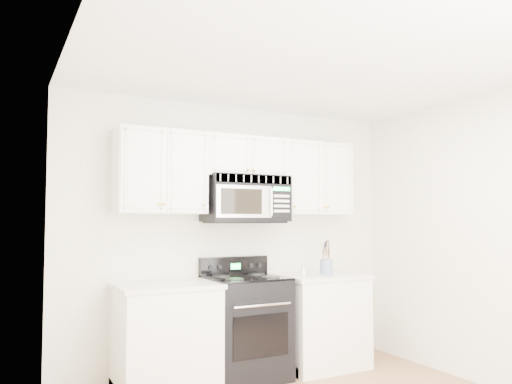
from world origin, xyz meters
TOP-DOWN VIEW (x-y plane):
  - room at (0.00, 0.00)m, footprint 3.51×3.51m
  - base_cabinet_left at (-0.80, 1.44)m, footprint 0.86×0.65m
  - base_cabinet_right at (0.80, 1.44)m, footprint 0.86×0.65m
  - range at (-0.03, 1.45)m, footprint 0.71×0.65m
  - upper_cabinets at (0.00, 1.58)m, footprint 2.44×0.37m
  - microwave at (0.01, 1.54)m, footprint 0.80×0.45m
  - utensil_crock at (0.81, 1.34)m, footprint 0.13×0.13m
  - shaker_salt at (0.51, 1.30)m, footprint 0.04×0.04m
  - shaker_pepper at (0.60, 1.41)m, footprint 0.04×0.04m

SIDE VIEW (x-z plane):
  - base_cabinet_left at x=-0.80m, z-range -0.03..0.89m
  - base_cabinet_right at x=0.80m, z-range -0.03..0.89m
  - range at x=-0.03m, z-range -0.07..1.04m
  - shaker_pepper at x=0.60m, z-range 0.92..1.01m
  - shaker_salt at x=0.51m, z-range 0.92..1.01m
  - utensil_crock at x=0.81m, z-range 0.84..1.18m
  - room at x=0.00m, z-range 0.00..2.60m
  - microwave at x=0.01m, z-range 1.45..1.89m
  - upper_cabinets at x=0.00m, z-range 1.56..2.31m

